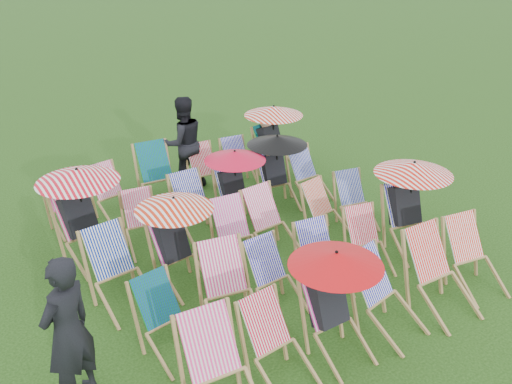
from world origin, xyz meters
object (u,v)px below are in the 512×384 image
deckchair_0 (222,375)px  person_rear (183,143)px  deckchair_5 (476,257)px  person_left (68,331)px  deckchair_29 (275,140)px

deckchair_0 → person_rear: size_ratio=0.59×
deckchair_0 → deckchair_5: bearing=5.3°
deckchair_0 → person_left: person_left is taller
deckchair_0 → deckchair_5: 3.94m
deckchair_0 → deckchair_5: deckchair_0 is taller
deckchair_0 → deckchair_5: (3.94, 0.11, -0.04)m
deckchair_0 → deckchair_29: 6.16m
deckchair_0 → deckchair_29: bearing=54.3°
deckchair_5 → person_left: size_ratio=0.56×
deckchair_0 → deckchair_29: deckchair_29 is taller
person_left → deckchair_0: bearing=109.5°
deckchair_0 → person_left: size_ratio=0.61×
deckchair_5 → person_rear: (-1.79, 5.08, 0.40)m
deckchair_0 → deckchair_29: size_ratio=0.76×
deckchair_29 → person_rear: person_rear is taller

